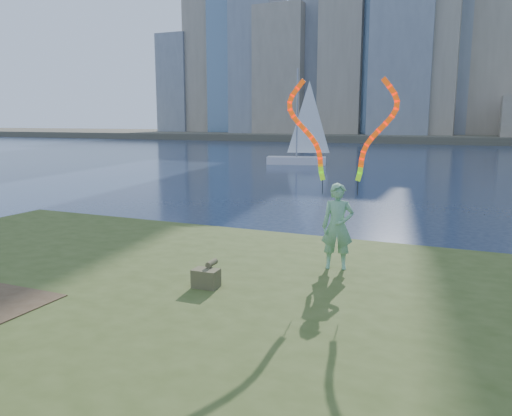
% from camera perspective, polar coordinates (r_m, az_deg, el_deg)
% --- Properties ---
extents(ground, '(320.00, 320.00, 0.00)m').
position_cam_1_polar(ground, '(10.49, -11.46, -11.45)').
color(ground, '#192640').
rests_on(ground, ground).
extents(grassy_knoll, '(20.00, 18.00, 0.80)m').
position_cam_1_polar(grassy_knoll, '(8.74, -20.42, -14.01)').
color(grassy_knoll, '#3B4B1A').
rests_on(grassy_knoll, ground).
extents(far_shore, '(320.00, 40.00, 1.20)m').
position_cam_1_polar(far_shore, '(103.16, 20.52, 7.62)').
color(far_shore, '#4F4A3A').
rests_on(far_shore, ground).
extents(woman_with_ribbons, '(2.05, 0.65, 4.12)m').
position_cam_1_polar(woman_with_ribbons, '(10.18, 9.42, 0.79)').
color(woman_with_ribbons, '#197223').
rests_on(woman_with_ribbons, grassy_knoll).
extents(canvas_bag, '(0.48, 0.55, 0.45)m').
position_cam_1_polar(canvas_bag, '(9.21, -5.69, -7.87)').
color(canvas_bag, brown).
rests_on(canvas_bag, grassy_knoll).
extents(sailboat, '(5.40, 2.88, 8.15)m').
position_cam_1_polar(sailboat, '(43.56, 5.03, 6.83)').
color(sailboat, silver).
rests_on(sailboat, ground).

